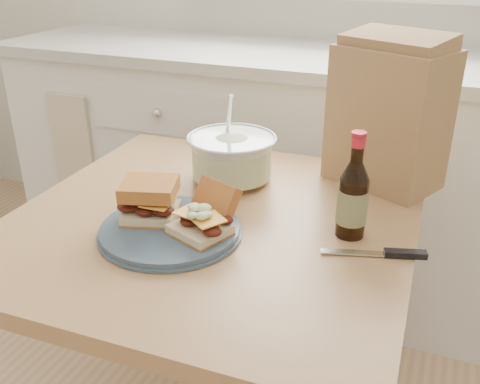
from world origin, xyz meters
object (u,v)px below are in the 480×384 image
at_px(plate, 170,230).
at_px(paper_bag, 388,118).
at_px(coleslaw_bowl, 232,159).
at_px(dining_table, 214,257).
at_px(beer_bottle, 353,198).

xyz_separation_m(plate, paper_bag, (0.37, 0.45, 0.16)).
relative_size(coleslaw_bowl, paper_bag, 0.67).
xyz_separation_m(dining_table, plate, (-0.05, -0.11, 0.12)).
height_order(plate, coleslaw_bowl, coleslaw_bowl).
xyz_separation_m(plate, coleslaw_bowl, (0.01, 0.31, 0.05)).
relative_size(plate, coleslaw_bowl, 1.29).
bearing_deg(paper_bag, dining_table, -108.96).
xyz_separation_m(dining_table, beer_bottle, (0.30, 0.03, 0.19)).
bearing_deg(dining_table, plate, -116.11).
bearing_deg(dining_table, beer_bottle, 4.67).
xyz_separation_m(dining_table, paper_bag, (0.32, 0.34, 0.28)).
distance_m(coleslaw_bowl, beer_bottle, 0.38).
bearing_deg(dining_table, coleslaw_bowl, 99.21).
bearing_deg(paper_bag, plate, -105.16).
height_order(plate, beer_bottle, beer_bottle).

